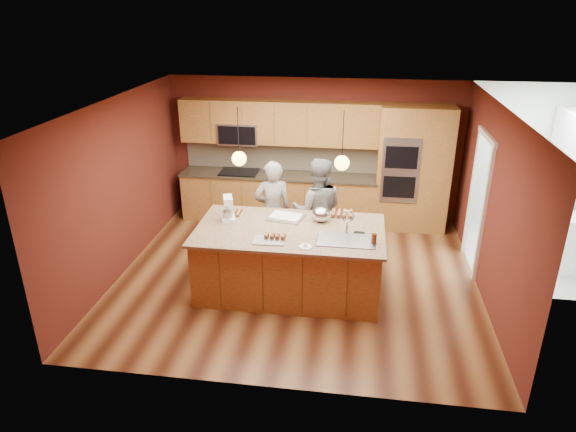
% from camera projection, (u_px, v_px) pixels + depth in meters
% --- Properties ---
extents(floor, '(5.50, 5.50, 0.00)m').
position_uv_depth(floor, '(297.00, 277.00, 8.04)').
color(floor, '#441F0F').
rests_on(floor, ground).
extents(ceiling, '(5.50, 5.50, 0.00)m').
position_uv_depth(ceiling, '(298.00, 104.00, 6.98)').
color(ceiling, white).
rests_on(ceiling, ground).
extents(wall_back, '(5.50, 0.00, 5.50)m').
position_uv_depth(wall_back, '(314.00, 150.00, 9.78)').
color(wall_back, '#521C14').
rests_on(wall_back, ground).
extents(wall_front, '(5.50, 0.00, 5.50)m').
position_uv_depth(wall_front, '(267.00, 283.00, 5.23)').
color(wall_front, '#521C14').
rests_on(wall_front, ground).
extents(wall_left, '(0.00, 5.00, 5.00)m').
position_uv_depth(wall_left, '(120.00, 187.00, 7.87)').
color(wall_left, '#521C14').
rests_on(wall_left, ground).
extents(wall_right, '(0.00, 5.00, 5.00)m').
position_uv_depth(wall_right, '(493.00, 206.00, 7.15)').
color(wall_right, '#521C14').
rests_on(wall_right, ground).
extents(cabinet_run, '(3.74, 0.64, 2.30)m').
position_uv_depth(cabinet_run, '(277.00, 171.00, 9.79)').
color(cabinet_run, brown).
rests_on(cabinet_run, floor).
extents(oven_column, '(1.30, 0.62, 2.30)m').
position_uv_depth(oven_column, '(413.00, 169.00, 9.34)').
color(oven_column, brown).
rests_on(oven_column, floor).
extents(doorway_trim, '(0.08, 1.11, 2.20)m').
position_uv_depth(doorway_trim, '(477.00, 205.00, 8.00)').
color(doorway_trim, white).
rests_on(doorway_trim, wall_right).
extents(pendant_left, '(0.20, 0.20, 0.80)m').
position_uv_depth(pendant_left, '(239.00, 158.00, 7.01)').
color(pendant_left, black).
rests_on(pendant_left, ceiling).
extents(pendant_right, '(0.20, 0.20, 0.80)m').
position_uv_depth(pendant_right, '(342.00, 163.00, 6.83)').
color(pendant_right, black).
rests_on(pendant_right, ceiling).
extents(island, '(2.69, 1.50, 1.37)m').
position_uv_depth(island, '(291.00, 259.00, 7.50)').
color(island, brown).
rests_on(island, floor).
extents(person_left, '(0.70, 0.57, 1.68)m').
position_uv_depth(person_left, '(272.00, 210.00, 8.34)').
color(person_left, black).
rests_on(person_left, floor).
extents(person_right, '(0.91, 0.74, 1.75)m').
position_uv_depth(person_right, '(317.00, 211.00, 8.23)').
color(person_right, gray).
rests_on(person_right, floor).
extents(stand_mixer, '(0.26, 0.31, 0.37)m').
position_uv_depth(stand_mixer, '(228.00, 210.00, 7.55)').
color(stand_mixer, white).
rests_on(stand_mixer, island).
extents(sheet_cake, '(0.58, 0.48, 0.05)m').
position_uv_depth(sheet_cake, '(286.00, 217.00, 7.65)').
color(sheet_cake, silver).
rests_on(sheet_cake, island).
extents(cooling_rack, '(0.44, 0.32, 0.02)m').
position_uv_depth(cooling_rack, '(269.00, 240.00, 6.95)').
color(cooling_rack, '#A3A4AA').
rests_on(cooling_rack, island).
extents(mixing_bowl, '(0.27, 0.27, 0.23)m').
position_uv_depth(mixing_bowl, '(321.00, 214.00, 7.53)').
color(mixing_bowl, '#B6B9BD').
rests_on(mixing_bowl, island).
extents(plate, '(0.17, 0.17, 0.01)m').
position_uv_depth(plate, '(305.00, 247.00, 6.77)').
color(plate, white).
rests_on(plate, island).
extents(tumbler, '(0.07, 0.07, 0.14)m').
position_uv_depth(tumbler, '(374.00, 239.00, 6.85)').
color(tumbler, '#3D1A0B').
rests_on(tumbler, island).
extents(phone, '(0.16, 0.10, 0.01)m').
position_uv_depth(phone, '(359.00, 233.00, 7.18)').
color(phone, black).
rests_on(phone, island).
extents(cupcakes_left, '(0.21, 0.28, 0.06)m').
position_uv_depth(cupcakes_left, '(234.00, 212.00, 7.81)').
color(cupcakes_left, '#B36D3B').
rests_on(cupcakes_left, island).
extents(cupcakes_rack, '(0.30, 0.15, 0.07)m').
position_uv_depth(cupcakes_rack, '(275.00, 236.00, 6.99)').
color(cupcakes_rack, '#B36D3B').
rests_on(cupcakes_rack, island).
extents(cupcakes_right, '(0.34, 0.26, 0.08)m').
position_uv_depth(cupcakes_right, '(342.00, 213.00, 7.74)').
color(cupcakes_right, '#B36D3B').
rests_on(cupcakes_right, island).
extents(washer, '(0.70, 0.71, 0.90)m').
position_uv_depth(washer, '(567.00, 242.00, 8.13)').
color(washer, white).
rests_on(washer, floor).
extents(dryer, '(0.77, 0.79, 1.02)m').
position_uv_depth(dryer, '(554.00, 222.00, 8.74)').
color(dryer, white).
rests_on(dryer, floor).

